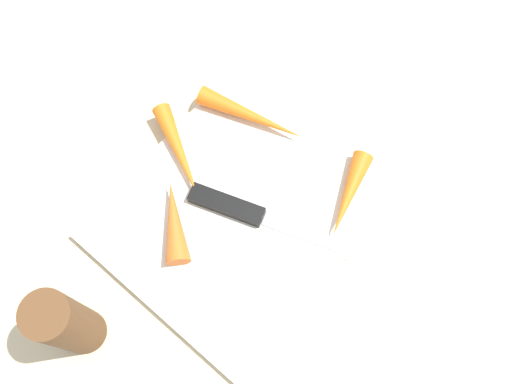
# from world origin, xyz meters

# --- Properties ---
(ground_plane) EXTENTS (1.40, 1.40, 0.00)m
(ground_plane) POSITION_xyz_m (0.00, 0.00, 0.00)
(ground_plane) COLOR #C6B793
(cutting_board) EXTENTS (0.36, 0.26, 0.01)m
(cutting_board) POSITION_xyz_m (0.00, 0.00, 0.01)
(cutting_board) COLOR silver
(cutting_board) RESTS_ON ground_plane
(knife) EXTENTS (0.09, 0.20, 0.01)m
(knife) POSITION_xyz_m (-0.03, 0.00, 0.02)
(knife) COLOR #B7B7BC
(knife) RESTS_ON cutting_board
(carrot_long) EXTENTS (0.08, 0.13, 0.02)m
(carrot_long) POSITION_xyz_m (-0.02, 0.10, 0.02)
(carrot_long) COLOR orange
(carrot_long) RESTS_ON cutting_board
(carrot_short) EXTENTS (0.11, 0.06, 0.03)m
(carrot_short) POSITION_xyz_m (0.06, -0.09, 0.02)
(carrot_short) COLOR orange
(carrot_short) RESTS_ON cutting_board
(carrot_shortest) EXTENTS (0.09, 0.09, 0.03)m
(carrot_shortest) POSITION_xyz_m (-0.09, 0.04, 0.03)
(carrot_shortest) COLOR orange
(carrot_shortest) RESTS_ON cutting_board
(carrot_longest) EXTENTS (0.06, 0.14, 0.02)m
(carrot_longest) POSITION_xyz_m (0.07, 0.06, 0.02)
(carrot_longest) COLOR orange
(carrot_longest) RESTS_ON cutting_board
(pepper_grinder) EXTENTS (0.05, 0.05, 0.14)m
(pepper_grinder) POSITION_xyz_m (-0.25, 0.04, 0.07)
(pepper_grinder) COLOR brown
(pepper_grinder) RESTS_ON ground_plane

